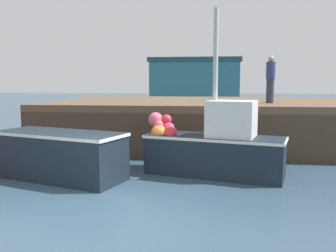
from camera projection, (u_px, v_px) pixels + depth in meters
name	position (u px, v px, depth m)	size (l,w,h in m)	color
ground	(87.00, 208.00, 7.72)	(120.00, 160.00, 0.10)	#334C60
pier	(228.00, 108.00, 15.23)	(14.78, 8.21, 1.84)	brown
fishing_boat_near_right	(60.00, 154.00, 9.83)	(3.90, 2.47, 1.29)	#19232D
fishing_boat_mid	(214.00, 146.00, 10.18)	(4.10, 2.24, 4.63)	#19232D
dockworker	(270.00, 79.00, 13.61)	(0.34, 0.34, 1.78)	#2D3342
warehouse	(195.00, 82.00, 41.29)	(10.23, 4.83, 5.38)	#2D6B7A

